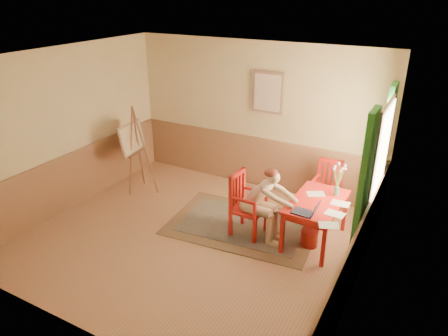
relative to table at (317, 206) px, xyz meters
The scene contains 14 objects.
room 2.03m from the table, 154.52° to the right, with size 5.04×4.54×2.84m.
wainscot 1.70m from the table, behind, with size 5.00×4.50×1.00m.
window 1.05m from the table, 21.97° to the left, with size 0.12×2.01×2.20m.
wall_portrait 2.38m from the table, 136.13° to the left, with size 0.60×0.05×0.76m.
rug 1.33m from the table, behind, with size 2.54×1.81×0.02m.
table is the anchor object (origin of this frame).
chair_left 1.09m from the table, 164.45° to the right, with size 0.50×0.48×1.04m.
chair_back 0.95m from the table, 96.00° to the left, with size 0.44×0.45×0.98m.
figure 0.82m from the table, 157.22° to the right, with size 0.92×0.40×1.23m.
laptop 0.48m from the table, 91.01° to the right, with size 0.38×0.24×0.22m.
papers 0.29m from the table, 32.80° to the right, with size 0.75×1.10×0.00m.
vase 0.51m from the table, 58.19° to the left, with size 0.18×0.26×0.52m.
wastebasket 0.51m from the table, 99.75° to the right, with size 0.26×0.26×0.28m, color #A1281F.
easel 3.60m from the table, behind, with size 0.61×0.75×1.68m.
Camera 1 is at (3.10, -4.69, 3.69)m, focal length 33.36 mm.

